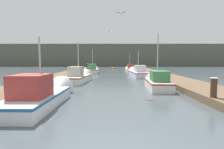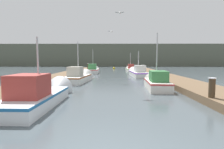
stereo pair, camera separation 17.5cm
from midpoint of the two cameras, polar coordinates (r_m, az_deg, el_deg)
dock_left at (r=20.38m, az=-16.16°, el=-0.73°), size 2.88×40.00×0.39m
dock_right at (r=20.35m, az=16.91°, el=-0.75°), size 2.88×40.00×0.39m
distant_shore_ridge at (r=62.51m, az=0.46°, el=6.15°), size 120.00×16.00×7.05m
fishing_boat_0 at (r=9.15m, az=-21.22°, el=-5.92°), size 1.76×5.72×3.64m
fishing_boat_1 at (r=13.23m, az=14.58°, el=-2.41°), size 1.68×4.55×4.36m
fishing_boat_2 at (r=17.06m, az=-10.36°, el=-0.81°), size 2.16×5.38×4.24m
fishing_boat_3 at (r=22.61m, az=8.52°, el=0.57°), size 1.98×6.43×3.63m
fishing_boat_4 at (r=27.45m, az=-5.97°, el=1.39°), size 1.75×5.15×4.16m
fishing_boat_5 at (r=32.32m, az=6.11°, el=1.81°), size 1.47×5.21×3.69m
mooring_piling_0 at (r=9.17m, az=30.25°, el=-4.93°), size 0.32×0.32×1.30m
mooring_piling_1 at (r=31.25m, az=-7.70°, el=2.27°), size 0.26×0.26×1.44m
channel_buoy at (r=39.88m, az=0.77°, el=2.05°), size 0.55×0.55×1.05m
seagull_lead at (r=17.26m, az=-0.16°, el=13.80°), size 0.52×0.41×0.12m
seagull_1 at (r=11.90m, az=2.96°, el=19.47°), size 0.55×0.28×0.12m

